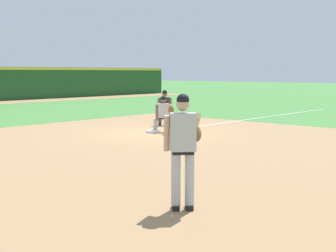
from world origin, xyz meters
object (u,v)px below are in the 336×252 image
Objects in this scene: first_baseman at (164,112)px; umpire at (165,106)px; baseball at (167,150)px; pitcher at (184,144)px; first_base_bag at (153,132)px.

umpire reaches higher than first_baseman.
pitcher reaches higher than baseball.
baseball is 0.04× the size of pitcher.
first_base_bag is at bearing 166.54° from first_baseman.
baseball is at bearing -136.31° from first_baseman.
first_base_bag is 2.66m from umpire.
baseball is 0.05× the size of umpire.
first_base_bag is 9.59m from pitcher.
pitcher is 9.79m from first_baseman.
first_baseman is (0.47, -0.11, 0.69)m from first_base_bag.
first_baseman is 2.24m from umpire.
umpire is at bearing 43.00° from baseball.
pitcher is at bearing -135.40° from baseball.
first_base_bag reaches higher than baseball.
umpire is at bearing 32.67° from first_base_bag.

